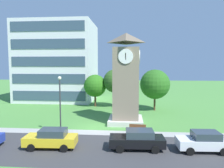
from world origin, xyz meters
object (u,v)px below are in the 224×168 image
tree_near_tower (115,81)px  parked_car_white (204,141)px  street_lamp (60,100)px  parked_car_black (137,139)px  park_bench (138,128)px  parked_car_yellow (51,138)px  clock_tower (126,83)px  tree_streetside (95,86)px  tree_by_building (155,84)px

tree_near_tower → parked_car_white: 20.21m
street_lamp → parked_car_black: bearing=-19.3°
park_bench → parked_car_black: 4.42m
street_lamp → parked_car_yellow: bearing=-86.1°
parked_car_black → parked_car_yellow: bearing=-177.2°
tree_near_tower → clock_tower: bearing=-78.3°
street_lamp → parked_car_yellow: 4.25m
park_bench → parked_car_black: bearing=-92.5°
clock_tower → tree_streetside: 11.62m
tree_streetside → parked_car_white: bearing=-56.3°
street_lamp → tree_near_tower: 15.87m
street_lamp → parked_car_white: 13.82m
park_bench → tree_streetside: tree_streetside is taller
clock_tower → parked_car_white: clock_tower is taller
street_lamp → parked_car_black: size_ratio=1.29×
street_lamp → tree_by_building: (11.09, 13.14, 0.47)m
street_lamp → parked_car_yellow: street_lamp is taller
tree_by_building → tree_near_tower: tree_by_building is taller
tree_by_building → parked_car_white: bearing=-82.3°
street_lamp → tree_by_building: tree_by_building is taller
clock_tower → tree_streetside: size_ratio=1.98×
tree_near_tower → parked_car_yellow: (-4.34, -18.26, -3.71)m
park_bench → tree_near_tower: bearing=103.9°
tree_by_building → tree_streetside: (-10.10, 2.52, -0.57)m
clock_tower → parked_car_black: size_ratio=2.36×
park_bench → street_lamp: street_lamp is taller
parked_car_yellow → parked_car_black: size_ratio=0.96×
clock_tower → tree_streetside: bearing=118.8°
tree_streetside → parked_car_white: tree_streetside is taller
parked_car_yellow → tree_near_tower: bearing=76.6°
tree_streetside → clock_tower: bearing=-61.2°
street_lamp → parked_car_white: (13.23, -2.69, -2.92)m
tree_near_tower → parked_car_white: (8.69, -17.87, -3.71)m
park_bench → parked_car_yellow: (-7.68, -4.77, 0.40)m
park_bench → parked_car_white: bearing=-39.3°
tree_by_building → parked_car_white: (2.14, -15.82, -3.39)m
tree_streetside → parked_car_black: bearing=-69.9°
clock_tower → tree_by_building: clock_tower is taller
tree_near_tower → tree_streetside: tree_near_tower is taller
street_lamp → parked_car_yellow: size_ratio=1.35×
parked_car_yellow → parked_car_white: 13.03m
park_bench → tree_near_tower: size_ratio=0.28×
tree_by_building → parked_car_black: (-3.39, -15.84, -3.39)m
parked_car_yellow → street_lamp: bearing=93.9°
street_lamp → tree_streetside: bearing=86.4°
tree_streetside → tree_by_building: bearing=-14.0°
clock_tower → tree_streetside: clock_tower is taller
clock_tower → street_lamp: size_ratio=1.83×
tree_by_building → parked_car_white: 16.32m
park_bench → tree_by_building: tree_by_building is taller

